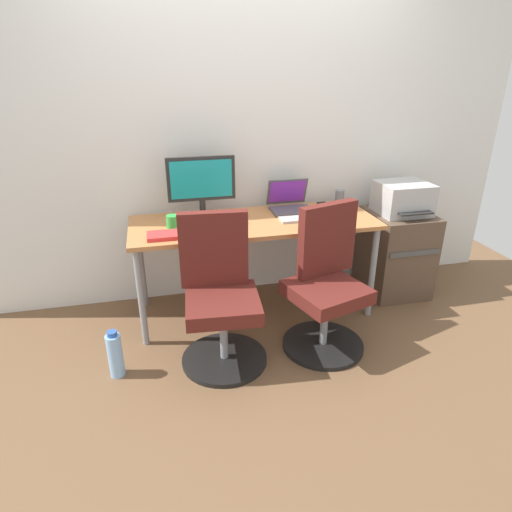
{
  "coord_description": "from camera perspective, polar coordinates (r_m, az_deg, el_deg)",
  "views": [
    {
      "loc": [
        -0.67,
        -2.86,
        1.74
      ],
      "look_at": [
        0.0,
        -0.05,
        0.47
      ],
      "focal_mm": 30.73,
      "sensor_mm": 36.0,
      "label": 1
    }
  ],
  "objects": [
    {
      "name": "mouse_by_monitor",
      "position": [
        2.95,
        6.27,
        3.77
      ],
      "size": [
        0.06,
        0.1,
        0.03
      ],
      "primitive_type": "ellipsoid",
      "color": "#2D2D2D",
      "rests_on": "desk"
    },
    {
      "name": "notebook",
      "position": [
        2.86,
        -11.93,
        2.64
      ],
      "size": [
        0.21,
        0.15,
        0.03
      ],
      "primitive_type": "cube",
      "color": "red",
      "rests_on": "desk"
    },
    {
      "name": "desk",
      "position": [
        3.13,
        -0.21,
        3.51
      ],
      "size": [
        1.74,
        0.64,
        0.72
      ],
      "color": "#B77542",
      "rests_on": "ground"
    },
    {
      "name": "office_chair_left",
      "position": [
        2.71,
        -4.71,
        -5.47
      ],
      "size": [
        0.54,
        0.54,
        0.94
      ],
      "color": "black",
      "rests_on": "ground"
    },
    {
      "name": "water_bottle_on_floor",
      "position": [
        2.81,
        -17.85,
        -12.12
      ],
      "size": [
        0.09,
        0.09,
        0.31
      ],
      "color": "#8CBFF2",
      "rests_on": "ground"
    },
    {
      "name": "phone_near_monitor",
      "position": [
        3.49,
        8.87,
        6.59
      ],
      "size": [
        0.07,
        0.14,
        0.01
      ],
      "primitive_type": "cube",
      "color": "black",
      "rests_on": "desk"
    },
    {
      "name": "pen_cup",
      "position": [
        3.57,
        10.82,
        7.61
      ],
      "size": [
        0.07,
        0.07,
        0.1
      ],
      "primitive_type": "cylinder",
      "color": "slate",
      "rests_on": "desk"
    },
    {
      "name": "phone_near_laptop",
      "position": [
        3.36,
        11.83,
        5.66
      ],
      "size": [
        0.07,
        0.14,
        0.01
      ],
      "primitive_type": "cube",
      "color": "black",
      "rests_on": "desk"
    },
    {
      "name": "desktop_monitor",
      "position": [
        3.15,
        -7.13,
        9.46
      ],
      "size": [
        0.48,
        0.18,
        0.43
      ],
      "color": "#262626",
      "rests_on": "desk"
    },
    {
      "name": "keyboard_by_monitor",
      "position": [
        2.93,
        -5.79,
        3.48
      ],
      "size": [
        0.34,
        0.12,
        0.02
      ],
      "primitive_type": "cube",
      "color": "silver",
      "rests_on": "desk"
    },
    {
      "name": "office_chair_right",
      "position": [
        2.87,
        9.07,
        -3.88
      ],
      "size": [
        0.55,
        0.55,
        0.94
      ],
      "color": "black",
      "rests_on": "ground"
    },
    {
      "name": "printer",
      "position": [
        3.59,
        18.56,
        7.14
      ],
      "size": [
        0.38,
        0.4,
        0.24
      ],
      "color": "#B7B7B7",
      "rests_on": "side_cabinet"
    },
    {
      "name": "ground_plane",
      "position": [
        3.42,
        -0.2,
        -6.91
      ],
      "size": [
        5.28,
        5.28,
        0.0
      ],
      "primitive_type": "plane",
      "color": "brown"
    },
    {
      "name": "side_cabinet",
      "position": [
        3.74,
        17.66,
        0.47
      ],
      "size": [
        0.46,
        0.53,
        0.67
      ],
      "color": "brown",
      "rests_on": "ground"
    },
    {
      "name": "mouse_by_laptop",
      "position": [
        3.05,
        -1.83,
        4.58
      ],
      "size": [
        0.06,
        0.1,
        0.03
      ],
      "primitive_type": "ellipsoid",
      "color": "#2D2D2D",
      "rests_on": "desk"
    },
    {
      "name": "keyboard_by_laptop",
      "position": [
        3.14,
        6.21,
        4.86
      ],
      "size": [
        0.34,
        0.12,
        0.02
      ],
      "primitive_type": "cube",
      "color": "#B7B7B7",
      "rests_on": "desk"
    },
    {
      "name": "coffee_mug",
      "position": [
        3.0,
        -10.82,
        4.38
      ],
      "size": [
        0.08,
        0.08,
        0.09
      ],
      "primitive_type": "cylinder",
      "color": "green",
      "rests_on": "desk"
    },
    {
      "name": "back_wall",
      "position": [
        3.36,
        -1.86,
        16.18
      ],
      "size": [
        4.4,
        0.04,
        2.6
      ],
      "primitive_type": "cube",
      "color": "white",
      "rests_on": "ground"
    },
    {
      "name": "open_laptop",
      "position": [
        3.35,
        4.46,
        6.94
      ],
      "size": [
        0.31,
        0.29,
        0.22
      ],
      "color": "#4C4C51",
      "rests_on": "desk"
    }
  ]
}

